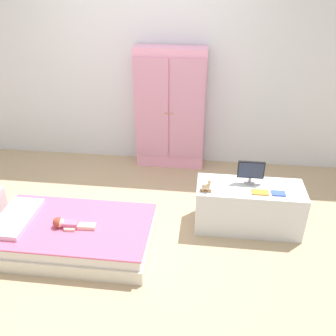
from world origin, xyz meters
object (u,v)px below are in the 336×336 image
(tv_stand, at_px, (248,207))
(book_orange, at_px, (260,192))
(tv_monitor, at_px, (251,171))
(bed, at_px, (73,235))
(wardrobe, at_px, (170,110))
(rocking_horse_toy, at_px, (207,186))
(book_blue, at_px, (279,193))
(doll, at_px, (66,224))

(tv_stand, relative_size, book_orange, 6.62)
(tv_monitor, height_order, book_orange, tv_monitor)
(bed, distance_m, book_orange, 1.80)
(bed, height_order, wardrobe, wardrobe)
(tv_stand, bearing_deg, book_orange, -50.95)
(wardrobe, xyz_separation_m, rocking_horse_toy, (0.50, -1.36, -0.23))
(bed, xyz_separation_m, tv_monitor, (1.64, 0.57, 0.48))
(book_blue, bearing_deg, wardrobe, 131.39)
(rocking_horse_toy, bearing_deg, book_orange, 3.62)
(wardrobe, distance_m, book_blue, 1.80)
(tv_stand, bearing_deg, book_blue, -21.27)
(bed, height_order, rocking_horse_toy, rocking_horse_toy)
(rocking_horse_toy, bearing_deg, book_blue, 2.71)
(rocking_horse_toy, bearing_deg, doll, -161.41)
(wardrobe, xyz_separation_m, book_orange, (1.00, -1.33, -0.29))
(wardrobe, height_order, book_orange, wardrobe)
(book_orange, xyz_separation_m, book_blue, (0.17, 0.00, 0.00))
(tv_monitor, bearing_deg, wardrobe, 128.26)
(bed, distance_m, wardrobe, 1.98)
(doll, height_order, tv_stand, tv_stand)
(tv_stand, distance_m, book_blue, 0.36)
(book_blue, bearing_deg, rocking_horse_toy, -177.29)
(doll, xyz_separation_m, rocking_horse_toy, (1.25, 0.42, 0.24))
(wardrobe, bearing_deg, book_blue, -48.61)
(book_orange, relative_size, book_blue, 1.26)
(wardrobe, relative_size, tv_stand, 1.47)
(tv_stand, height_order, tv_monitor, tv_monitor)
(doll, xyz_separation_m, book_orange, (1.75, 0.45, 0.18))
(tv_stand, xyz_separation_m, rocking_horse_toy, (-0.42, -0.13, 0.30))
(rocking_horse_toy, bearing_deg, bed, -163.00)
(tv_stand, bearing_deg, rocking_horse_toy, -163.23)
(book_blue, bearing_deg, bed, -167.91)
(doll, xyz_separation_m, tv_stand, (1.67, 0.55, -0.06))
(bed, bearing_deg, tv_stand, 16.94)
(bed, bearing_deg, doll, -120.96)
(bed, xyz_separation_m, rocking_horse_toy, (1.22, 0.37, 0.41))
(bed, relative_size, doll, 3.74)
(doll, relative_size, book_orange, 2.50)
(book_orange, bearing_deg, doll, -165.53)
(wardrobe, distance_m, book_orange, 1.69)
(tv_stand, distance_m, rocking_horse_toy, 0.54)
(wardrobe, bearing_deg, book_orange, -52.97)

